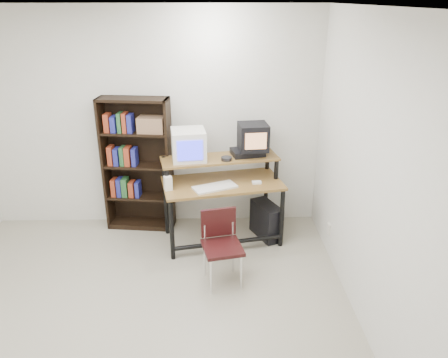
{
  "coord_description": "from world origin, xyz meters",
  "views": [
    {
      "loc": [
        0.72,
        -3.04,
        2.66
      ],
      "look_at": [
        0.83,
        1.1,
        0.93
      ],
      "focal_mm": 35.0,
      "sensor_mm": 36.0,
      "label": 1
    }
  ],
  "objects_px": {
    "bookshelf": "(138,163)",
    "crt_monitor": "(189,145)",
    "computer_desk": "(222,184)",
    "pc_tower": "(266,220)",
    "school_chair": "(221,240)",
    "crt_tv": "(253,137)"
  },
  "relations": [
    {
      "from": "pc_tower",
      "to": "bookshelf",
      "type": "xyz_separation_m",
      "value": [
        -1.52,
        0.32,
        0.63
      ]
    },
    {
      "from": "computer_desk",
      "to": "crt_monitor",
      "type": "height_order",
      "value": "crt_monitor"
    },
    {
      "from": "crt_monitor",
      "to": "computer_desk",
      "type": "bearing_deg",
      "value": -17.95
    },
    {
      "from": "crt_tv",
      "to": "pc_tower",
      "type": "xyz_separation_m",
      "value": [
        0.17,
        -0.14,
        -0.99
      ]
    },
    {
      "from": "pc_tower",
      "to": "crt_tv",
      "type": "bearing_deg",
      "value": 116.55
    },
    {
      "from": "pc_tower",
      "to": "school_chair",
      "type": "height_order",
      "value": "school_chair"
    },
    {
      "from": "crt_tv",
      "to": "crt_monitor",
      "type": "bearing_deg",
      "value": -177.79
    },
    {
      "from": "bookshelf",
      "to": "pc_tower",
      "type": "bearing_deg",
      "value": -5.43
    },
    {
      "from": "computer_desk",
      "to": "school_chair",
      "type": "height_order",
      "value": "computer_desk"
    },
    {
      "from": "crt_tv",
      "to": "pc_tower",
      "type": "bearing_deg",
      "value": -45.38
    },
    {
      "from": "computer_desk",
      "to": "crt_tv",
      "type": "xyz_separation_m",
      "value": [
        0.36,
        0.17,
        0.5
      ]
    },
    {
      "from": "pc_tower",
      "to": "school_chair",
      "type": "distance_m",
      "value": 1.04
    },
    {
      "from": "bookshelf",
      "to": "crt_monitor",
      "type": "bearing_deg",
      "value": -18.35
    },
    {
      "from": "computer_desk",
      "to": "pc_tower",
      "type": "xyz_separation_m",
      "value": [
        0.53,
        0.04,
        -0.49
      ]
    },
    {
      "from": "computer_desk",
      "to": "bookshelf",
      "type": "distance_m",
      "value": 1.07
    },
    {
      "from": "pc_tower",
      "to": "computer_desk",
      "type": "bearing_deg",
      "value": 159.69
    },
    {
      "from": "school_chair",
      "to": "bookshelf",
      "type": "xyz_separation_m",
      "value": [
        -0.97,
        1.16,
        0.39
      ]
    },
    {
      "from": "school_chair",
      "to": "bookshelf",
      "type": "height_order",
      "value": "bookshelf"
    },
    {
      "from": "crt_monitor",
      "to": "school_chair",
      "type": "xyz_separation_m",
      "value": [
        0.34,
        -0.87,
        -0.69
      ]
    },
    {
      "from": "computer_desk",
      "to": "crt_monitor",
      "type": "xyz_separation_m",
      "value": [
        -0.37,
        0.07,
        0.44
      ]
    },
    {
      "from": "computer_desk",
      "to": "pc_tower",
      "type": "height_order",
      "value": "computer_desk"
    },
    {
      "from": "computer_desk",
      "to": "crt_monitor",
      "type": "distance_m",
      "value": 0.58
    }
  ]
}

